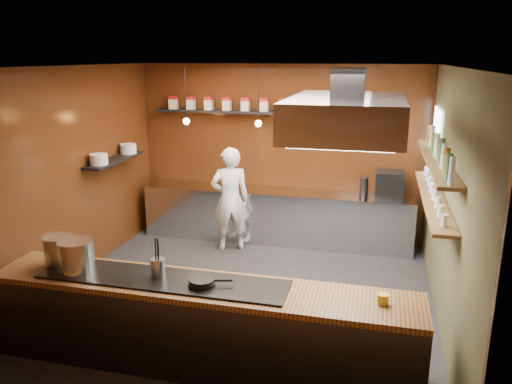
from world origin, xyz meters
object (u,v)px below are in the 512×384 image
(stockpot_large, at_px, (59,250))
(stockpot_small, at_px, (76,256))
(extractor_hood, at_px, (347,115))
(espresso_machine, at_px, (389,185))
(chef, at_px, (230,199))

(stockpot_large, relative_size, stockpot_small, 0.89)
(stockpot_large, xyz_separation_m, stockpot_small, (0.30, -0.13, 0.01))
(extractor_hood, bearing_deg, stockpot_large, -159.04)
(stockpot_large, height_order, espresso_machine, espresso_machine)
(stockpot_small, distance_m, chef, 3.33)
(espresso_machine, bearing_deg, extractor_hood, -101.64)
(chef, bearing_deg, espresso_machine, 170.31)
(stockpot_large, height_order, chef, chef)
(stockpot_large, height_order, stockpot_small, stockpot_small)
(extractor_hood, xyz_separation_m, stockpot_small, (-2.63, -1.26, -1.40))
(espresso_machine, height_order, chef, chef)
(extractor_hood, relative_size, stockpot_large, 6.19)
(stockpot_large, bearing_deg, stockpot_small, -24.29)
(espresso_machine, relative_size, chef, 0.25)
(extractor_hood, xyz_separation_m, stockpot_large, (-2.93, -1.12, -1.41))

